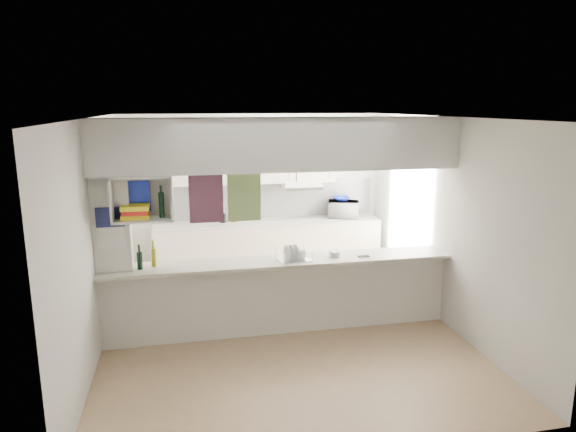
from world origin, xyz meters
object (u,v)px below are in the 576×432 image
object	(u,v)px
wine_bottles	(147,258)
dish_rack	(294,254)
microwave	(343,209)
bowl	(341,199)

from	to	relation	value
wine_bottles	dish_rack	bearing A→B (deg)	-2.34
microwave	dish_rack	xyz separation A→B (m)	(-1.31, -2.17, -0.06)
wine_bottles	bowl	bearing A→B (deg)	35.69
dish_rack	wine_bottles	xyz separation A→B (m)	(-1.70, 0.07, 0.03)
bowl	dish_rack	world-z (taller)	bowl
microwave	dish_rack	distance (m)	2.53
dish_rack	wine_bottles	size ratio (longest dim) A/B	1.41
microwave	bowl	size ratio (longest dim) A/B	1.88
bowl	dish_rack	xyz separation A→B (m)	(-1.28, -2.21, -0.22)
bowl	wine_bottles	distance (m)	3.67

